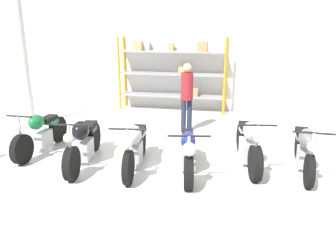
{
  "coord_description": "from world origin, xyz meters",
  "views": [
    {
      "loc": [
        1.34,
        -6.09,
        2.72
      ],
      "look_at": [
        0.0,
        0.4,
        0.7
      ],
      "focal_mm": 35.0,
      "sensor_mm": 36.0,
      "label": 1
    }
  ],
  "objects_px": {
    "motorcycle_black": "(84,142)",
    "motorcycle_grey": "(305,148)",
    "motorcycle_white": "(248,144)",
    "motorcycle_blue": "(188,152)",
    "motorcycle_green": "(41,133)",
    "motorcycle_silver": "(135,146)",
    "person_browsing": "(187,92)",
    "shelving_rack": "(171,70)"
  },
  "relations": [
    {
      "from": "motorcycle_black",
      "to": "motorcycle_blue",
      "type": "relative_size",
      "value": 1.09
    },
    {
      "from": "motorcycle_grey",
      "to": "person_browsing",
      "type": "relative_size",
      "value": 1.11
    },
    {
      "from": "shelving_rack",
      "to": "motorcycle_blue",
      "type": "height_order",
      "value": "shelving_rack"
    },
    {
      "from": "motorcycle_green",
      "to": "person_browsing",
      "type": "distance_m",
      "value": 3.72
    },
    {
      "from": "motorcycle_black",
      "to": "motorcycle_blue",
      "type": "bearing_deg",
      "value": 81.09
    },
    {
      "from": "motorcycle_silver",
      "to": "motorcycle_green",
      "type": "bearing_deg",
      "value": -107.79
    },
    {
      "from": "motorcycle_green",
      "to": "motorcycle_black",
      "type": "xyz_separation_m",
      "value": [
        1.23,
        -0.42,
        0.02
      ]
    },
    {
      "from": "motorcycle_white",
      "to": "motorcycle_grey",
      "type": "relative_size",
      "value": 1.04
    },
    {
      "from": "motorcycle_white",
      "to": "motorcycle_grey",
      "type": "xyz_separation_m",
      "value": [
        1.05,
        -0.12,
        0.04
      ]
    },
    {
      "from": "motorcycle_grey",
      "to": "person_browsing",
      "type": "height_order",
      "value": "person_browsing"
    },
    {
      "from": "shelving_rack",
      "to": "motorcycle_green",
      "type": "xyz_separation_m",
      "value": [
        -2.11,
        -4.38,
        -0.92
      ]
    },
    {
      "from": "shelving_rack",
      "to": "motorcycle_black",
      "type": "xyz_separation_m",
      "value": [
        -0.88,
        -4.8,
        -0.9
      ]
    },
    {
      "from": "motorcycle_grey",
      "to": "motorcycle_silver",
      "type": "bearing_deg",
      "value": -77.72
    },
    {
      "from": "person_browsing",
      "to": "motorcycle_silver",
      "type": "bearing_deg",
      "value": 129.45
    },
    {
      "from": "motorcycle_blue",
      "to": "person_browsing",
      "type": "height_order",
      "value": "person_browsing"
    },
    {
      "from": "motorcycle_blue",
      "to": "shelving_rack",
      "type": "bearing_deg",
      "value": -174.77
    },
    {
      "from": "motorcycle_green",
      "to": "motorcycle_white",
      "type": "bearing_deg",
      "value": 93.17
    },
    {
      "from": "motorcycle_green",
      "to": "motorcycle_black",
      "type": "bearing_deg",
      "value": 71.73
    },
    {
      "from": "motorcycle_green",
      "to": "person_browsing",
      "type": "relative_size",
      "value": 1.11
    },
    {
      "from": "motorcycle_green",
      "to": "motorcycle_grey",
      "type": "distance_m",
      "value": 5.58
    },
    {
      "from": "shelving_rack",
      "to": "motorcycle_grey",
      "type": "distance_m",
      "value": 5.59
    },
    {
      "from": "shelving_rack",
      "to": "motorcycle_white",
      "type": "relative_size",
      "value": 1.69
    },
    {
      "from": "motorcycle_grey",
      "to": "person_browsing",
      "type": "xyz_separation_m",
      "value": [
        -2.61,
        2.06,
        0.61
      ]
    },
    {
      "from": "motorcycle_green",
      "to": "shelving_rack",
      "type": "bearing_deg",
      "value": 155.03
    },
    {
      "from": "motorcycle_white",
      "to": "motorcycle_black",
      "type": "bearing_deg",
      "value": -88.24
    },
    {
      "from": "motorcycle_silver",
      "to": "motorcycle_grey",
      "type": "height_order",
      "value": "motorcycle_silver"
    },
    {
      "from": "motorcycle_green",
      "to": "motorcycle_blue",
      "type": "height_order",
      "value": "motorcycle_green"
    },
    {
      "from": "motorcycle_green",
      "to": "motorcycle_silver",
      "type": "xyz_separation_m",
      "value": [
        2.34,
        -0.48,
        0.04
      ]
    },
    {
      "from": "motorcycle_blue",
      "to": "person_browsing",
      "type": "bearing_deg",
      "value": 179.55
    },
    {
      "from": "motorcycle_white",
      "to": "motorcycle_grey",
      "type": "distance_m",
      "value": 1.06
    },
    {
      "from": "motorcycle_blue",
      "to": "motorcycle_green",
      "type": "bearing_deg",
      "value": -106.98
    },
    {
      "from": "motorcycle_silver",
      "to": "person_browsing",
      "type": "xyz_separation_m",
      "value": [
        0.63,
        2.62,
        0.61
      ]
    },
    {
      "from": "shelving_rack",
      "to": "person_browsing",
      "type": "height_order",
      "value": "shelving_rack"
    },
    {
      "from": "motorcycle_white",
      "to": "motorcycle_grey",
      "type": "bearing_deg",
      "value": 74.92
    },
    {
      "from": "shelving_rack",
      "to": "motorcycle_silver",
      "type": "relative_size",
      "value": 1.78
    },
    {
      "from": "person_browsing",
      "to": "motorcycle_black",
      "type": "bearing_deg",
      "value": 108.82
    },
    {
      "from": "motorcycle_silver",
      "to": "person_browsing",
      "type": "bearing_deg",
      "value": 160.23
    },
    {
      "from": "motorcycle_green",
      "to": "motorcycle_black",
      "type": "height_order",
      "value": "motorcycle_black"
    },
    {
      "from": "motorcycle_silver",
      "to": "motorcycle_white",
      "type": "bearing_deg",
      "value": 100.68
    },
    {
      "from": "motorcycle_green",
      "to": "motorcycle_blue",
      "type": "relative_size",
      "value": 1.03
    },
    {
      "from": "motorcycle_silver",
      "to": "motorcycle_blue",
      "type": "distance_m",
      "value": 1.04
    },
    {
      "from": "motorcycle_black",
      "to": "motorcycle_grey",
      "type": "distance_m",
      "value": 4.37
    }
  ]
}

